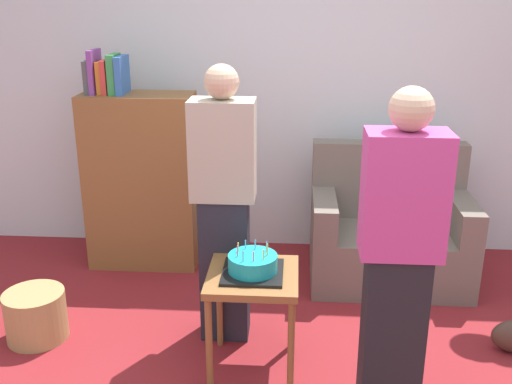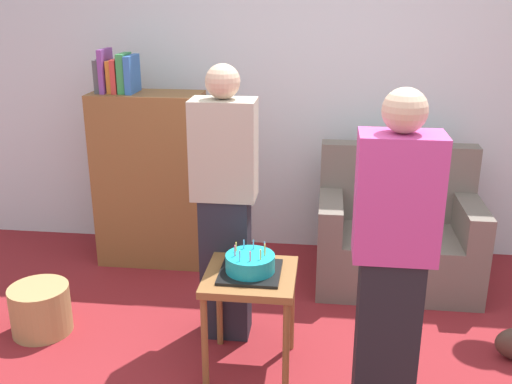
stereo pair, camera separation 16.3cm
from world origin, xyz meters
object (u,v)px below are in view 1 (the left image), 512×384
object	(u,v)px
person_holding_cake	(398,263)
wicker_basket	(36,315)
side_table	(253,288)
person_blowing_candles	(224,206)
couch	(389,234)
bookshelf	(141,178)
birthday_cake	(253,265)

from	to	relation	value
person_holding_cake	wicker_basket	xyz separation A→B (m)	(-2.00, 0.56, -0.68)
side_table	person_blowing_candles	xyz separation A→B (m)	(-0.19, 0.34, 0.34)
side_table	person_holding_cake	xyz separation A→B (m)	(0.68, -0.35, 0.34)
couch	side_table	xyz separation A→B (m)	(-0.89, -1.16, 0.15)
bookshelf	person_holding_cake	world-z (taller)	person_holding_cake
wicker_basket	person_blowing_candles	bearing A→B (deg)	6.57
side_table	person_holding_cake	world-z (taller)	person_holding_cake
birthday_cake	person_holding_cake	world-z (taller)	person_holding_cake
person_holding_cake	wicker_basket	bearing A→B (deg)	11.25
person_blowing_candles	couch	bearing A→B (deg)	58.34
couch	person_blowing_candles	distance (m)	1.44
bookshelf	birthday_cake	xyz separation A→B (m)	(0.93, -1.29, -0.04)
person_holding_cake	wicker_basket	size ratio (longest dim) A/B	4.53
person_holding_cake	birthday_cake	bearing A→B (deg)	-0.10
bookshelf	wicker_basket	xyz separation A→B (m)	(-0.39, -1.08, -0.53)
person_blowing_candles	wicker_basket	bearing A→B (deg)	-152.45
wicker_basket	couch	bearing A→B (deg)	23.35
person_holding_cake	bookshelf	bearing A→B (deg)	-18.78
couch	person_blowing_candles	size ratio (longest dim) A/B	0.67
bookshelf	person_blowing_candles	bearing A→B (deg)	-52.38
wicker_basket	side_table	bearing A→B (deg)	-9.02
bookshelf	wicker_basket	size ratio (longest dim) A/B	4.45
person_blowing_candles	side_table	bearing A→B (deg)	-39.77
side_table	wicker_basket	size ratio (longest dim) A/B	1.62
couch	wicker_basket	world-z (taller)	couch
side_table	birthday_cake	size ratio (longest dim) A/B	1.82
bookshelf	wicker_basket	world-z (taller)	bookshelf
wicker_basket	person_holding_cake	bearing A→B (deg)	-15.51
bookshelf	birthday_cake	bearing A→B (deg)	-54.42
bookshelf	birthday_cake	distance (m)	1.59
birthday_cake	wicker_basket	xyz separation A→B (m)	(-1.32, 0.21, -0.48)
bookshelf	side_table	size ratio (longest dim) A/B	2.76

